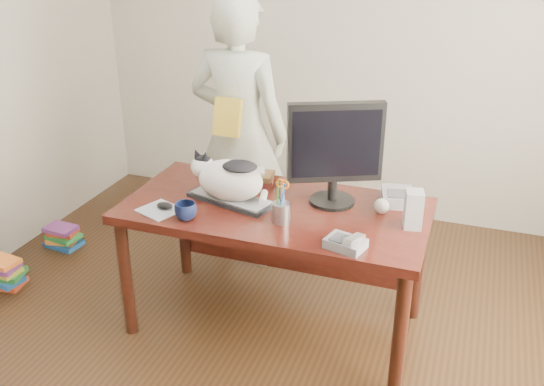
{
  "coord_description": "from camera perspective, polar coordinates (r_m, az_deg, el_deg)",
  "views": [
    {
      "loc": [
        0.95,
        -2.11,
        2.14
      ],
      "look_at": [
        0.0,
        0.55,
        0.85
      ],
      "focal_mm": 40.0,
      "sensor_mm": 36.0,
      "label": 1
    }
  ],
  "objects": [
    {
      "name": "speaker",
      "position": [
        3.03,
        13.17,
        -1.51
      ],
      "size": [
        0.1,
        0.11,
        0.19
      ],
      "rotation": [
        0.0,
        0.0,
        0.22
      ],
      "color": "#949496",
      "rests_on": "desk"
    },
    {
      "name": "book_stack",
      "position": [
        3.47,
        -1.58,
        1.49
      ],
      "size": [
        0.24,
        0.2,
        0.08
      ],
      "rotation": [
        0.0,
        0.0,
        0.22
      ],
      "color": "#4A1713",
      "rests_on": "desk"
    },
    {
      "name": "baseball",
      "position": [
        3.16,
        10.28,
        -1.22
      ],
      "size": [
        0.08,
        0.08,
        0.08
      ],
      "rotation": [
        0.0,
        0.0,
        0.19
      ],
      "color": "#EFE5CF",
      "rests_on": "desk"
    },
    {
      "name": "held_book",
      "position": [
        3.66,
        -4.2,
        7.14
      ],
      "size": [
        0.17,
        0.11,
        0.23
      ],
      "rotation": [
        0.0,
        0.0,
        -0.03
      ],
      "color": "gold",
      "rests_on": "person"
    },
    {
      "name": "calculator",
      "position": [
        3.3,
        11.71,
        -0.34
      ],
      "size": [
        0.2,
        0.25,
        0.07
      ],
      "rotation": [
        0.0,
        0.0,
        0.22
      ],
      "color": "slate",
      "rests_on": "desk"
    },
    {
      "name": "pen_cup",
      "position": [
        3.01,
        0.86,
        -1.62
      ],
      "size": [
        0.11,
        0.11,
        0.23
      ],
      "rotation": [
        0.0,
        0.0,
        -0.25
      ],
      "color": "gray",
      "rests_on": "desk"
    },
    {
      "name": "mouse",
      "position": [
        3.2,
        -10.05,
        -1.18
      ],
      "size": [
        0.11,
        0.09,
        0.04
      ],
      "rotation": [
        0.0,
        0.0,
        -0.38
      ],
      "color": "black",
      "rests_on": "mousepad"
    },
    {
      "name": "cat",
      "position": [
        3.21,
        -4.17,
        1.44
      ],
      "size": [
        0.47,
        0.3,
        0.26
      ],
      "rotation": [
        0.0,
        0.0,
        -0.25
      ],
      "color": "white",
      "rests_on": "keyboard"
    },
    {
      "name": "coffee_mug",
      "position": [
        3.08,
        -8.14,
        -1.7
      ],
      "size": [
        0.16,
        0.16,
        0.09
      ],
      "primitive_type": "imported",
      "rotation": [
        0.0,
        0.0,
        0.79
      ],
      "color": "black",
      "rests_on": "desk"
    },
    {
      "name": "keyboard",
      "position": [
        3.25,
        -3.88,
        -0.56
      ],
      "size": [
        0.5,
        0.29,
        0.03
      ],
      "rotation": [
        0.0,
        0.0,
        -0.25
      ],
      "color": "black",
      "rests_on": "desk"
    },
    {
      "name": "book_pile_a",
      "position": [
        4.22,
        -23.92,
        -6.9
      ],
      "size": [
        0.27,
        0.22,
        0.18
      ],
      "color": "#B7371A",
      "rests_on": "ground"
    },
    {
      "name": "monitor",
      "position": [
        3.11,
        5.96,
        4.18
      ],
      "size": [
        0.47,
        0.32,
        0.56
      ],
      "rotation": [
        0.0,
        0.0,
        0.43
      ],
      "color": "black",
      "rests_on": "desk"
    },
    {
      "name": "book_pile_b",
      "position": [
        4.56,
        -19.07,
        -3.89
      ],
      "size": [
        0.26,
        0.2,
        0.15
      ],
      "color": "navy",
      "rests_on": "ground"
    },
    {
      "name": "phone",
      "position": [
        2.81,
        7.01,
        -4.67
      ],
      "size": [
        0.2,
        0.17,
        0.08
      ],
      "rotation": [
        0.0,
        0.0,
        -0.26
      ],
      "color": "slate",
      "rests_on": "desk"
    },
    {
      "name": "room",
      "position": [
        2.45,
        -4.35,
        5.6
      ],
      "size": [
        4.5,
        4.5,
        4.5
      ],
      "color": "black",
      "rests_on": "ground"
    },
    {
      "name": "desk",
      "position": [
        3.33,
        0.74,
        -3.01
      ],
      "size": [
        1.6,
        0.8,
        0.75
      ],
      "color": "black",
      "rests_on": "ground"
    },
    {
      "name": "mousepad",
      "position": [
        3.21,
        -10.51,
        -1.58
      ],
      "size": [
        0.25,
        0.24,
        0.0
      ],
      "rotation": [
        0.0,
        0.0,
        -0.38
      ],
      "color": "#A8ADB4",
      "rests_on": "desk"
    },
    {
      "name": "person",
      "position": [
        3.86,
        -3.12,
        5.57
      ],
      "size": [
        0.66,
        0.44,
        1.78
      ],
      "primitive_type": "imported",
      "rotation": [
        0.0,
        0.0,
        3.11
      ],
      "color": "silver",
      "rests_on": "ground"
    }
  ]
}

